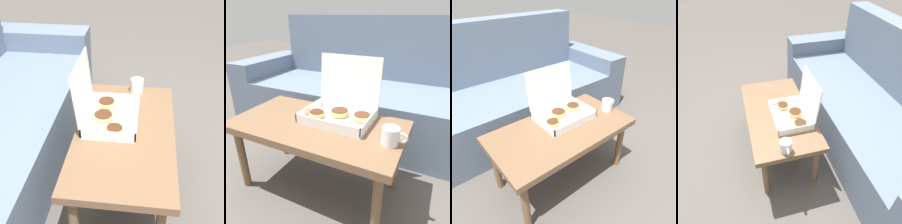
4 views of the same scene
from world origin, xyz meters
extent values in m
plane|color=#514C47|center=(0.00, 0.00, 0.00)|extent=(12.00, 12.00, 0.00)
cube|color=slate|center=(0.00, 0.66, 0.21)|extent=(1.85, 0.63, 0.42)
cube|color=slate|center=(0.00, 1.08, 0.48)|extent=(1.85, 0.20, 0.96)
cube|color=slate|center=(-1.05, 0.76, 0.29)|extent=(0.24, 0.83, 0.57)
cube|color=brown|center=(0.00, -0.03, 0.41)|extent=(0.93, 0.50, 0.04)
cylinder|color=brown|center=(-0.40, -0.22, 0.20)|extent=(0.04, 0.04, 0.39)
cylinder|color=brown|center=(0.40, -0.22, 0.20)|extent=(0.04, 0.04, 0.39)
cylinder|color=brown|center=(-0.40, 0.15, 0.20)|extent=(0.04, 0.04, 0.39)
cylinder|color=brown|center=(0.40, 0.15, 0.20)|extent=(0.04, 0.04, 0.39)
cube|color=white|center=(0.09, 0.04, 0.44)|extent=(0.37, 0.27, 0.01)
cube|color=white|center=(0.09, -0.09, 0.46)|extent=(0.37, 0.01, 0.05)
cube|color=white|center=(0.09, 0.18, 0.46)|extent=(0.37, 0.01, 0.05)
cube|color=white|center=(-0.09, 0.04, 0.46)|extent=(0.01, 0.27, 0.05)
cube|color=white|center=(0.27, 0.04, 0.46)|extent=(0.01, 0.27, 0.05)
cube|color=white|center=(0.09, 0.19, 0.62)|extent=(0.37, 0.03, 0.27)
torus|color=tan|center=(0.07, 0.09, 0.46)|extent=(0.11, 0.11, 0.03)
cylinder|color=#472614|center=(0.07, 0.09, 0.47)|extent=(0.09, 0.09, 0.02)
torus|color=tan|center=(0.21, 0.09, 0.46)|extent=(0.10, 0.10, 0.03)
cylinder|color=#472614|center=(0.21, 0.09, 0.47)|extent=(0.09, 0.09, 0.02)
torus|color=tan|center=(-0.03, 0.02, 0.46)|extent=(0.09, 0.09, 0.03)
cylinder|color=#472614|center=(-0.03, 0.02, 0.47)|extent=(0.08, 0.08, 0.01)
cylinder|color=white|center=(0.40, -0.07, 0.47)|extent=(0.08, 0.08, 0.08)
torus|color=white|center=(0.45, -0.07, 0.48)|extent=(0.05, 0.01, 0.05)
camera|label=1|loc=(-1.25, -0.12, 1.39)|focal=50.00mm
camera|label=2|loc=(0.56, -0.92, 0.97)|focal=35.00mm
camera|label=3|loc=(-0.71, -0.93, 1.27)|focal=35.00mm
camera|label=4|loc=(1.32, -0.29, 1.55)|focal=35.00mm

